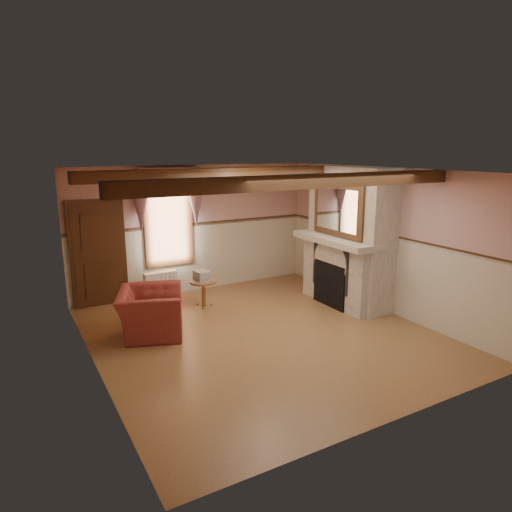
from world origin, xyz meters
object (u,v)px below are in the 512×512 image
side_table (204,294)px  armchair (151,312)px  radiator (161,286)px  oil_lamp (331,226)px  bowl (341,233)px  mantel_clock (320,226)px

side_table → armchair: bearing=-148.6°
radiator → oil_lamp: size_ratio=2.50×
side_table → radiator: radiator is taller
armchair → bowl: size_ratio=3.19×
mantel_clock → oil_lamp: bearing=-90.0°
radiator → oil_lamp: (3.17, -1.70, 1.26)m
bowl → mantel_clock: mantel_clock is taller
armchair → oil_lamp: 4.07m
radiator → mantel_clock: size_ratio=2.92×
radiator → mantel_clock: bearing=-25.0°
oil_lamp → bowl: bearing=-90.0°
side_table → mantel_clock: 2.88m
side_table → bowl: bowl is taller
side_table → mantel_clock: (2.56, -0.42, 1.25)m
mantel_clock → oil_lamp: 0.39m
side_table → mantel_clock: bearing=-9.4°
bowl → armchair: bearing=175.4°
armchair → radiator: armchair is taller
armchair → side_table: armchair is taller
armchair → mantel_clock: bearing=-63.8°
armchair → oil_lamp: bearing=-69.4°
radiator → oil_lamp: bearing=-30.7°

